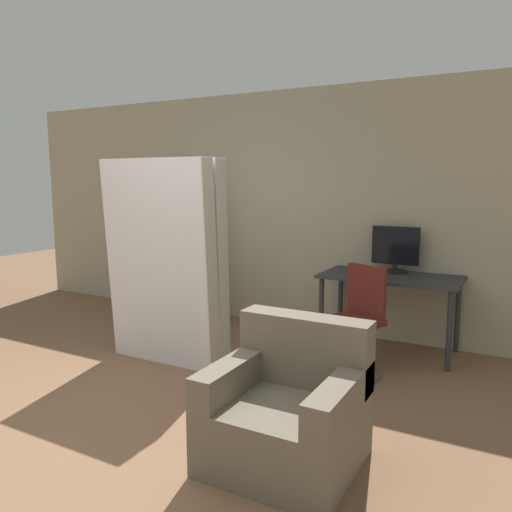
% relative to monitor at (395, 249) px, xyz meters
% --- Properties ---
extents(ground_plane, '(16.00, 16.00, 0.00)m').
position_rel_monitor_xyz_m(ground_plane, '(-1.24, -3.15, -1.01)').
color(ground_plane, brown).
extents(wall_back, '(8.00, 0.06, 2.70)m').
position_rel_monitor_xyz_m(wall_back, '(-1.24, 0.18, 0.34)').
color(wall_back, tan).
rests_on(wall_back, ground).
extents(desk, '(1.33, 0.70, 0.77)m').
position_rel_monitor_xyz_m(desk, '(0.01, -0.20, -0.33)').
color(desk, '#2D2D33').
rests_on(desk, ground).
extents(monitor, '(0.48, 0.25, 0.47)m').
position_rel_monitor_xyz_m(monitor, '(0.00, 0.00, 0.00)').
color(monitor, black).
rests_on(monitor, desk).
extents(office_chair, '(0.57, 0.57, 0.96)m').
position_rel_monitor_xyz_m(office_chair, '(-0.10, -0.95, -0.61)').
color(office_chair, '#4C4C51').
rests_on(office_chair, ground).
extents(bookshelf, '(0.79, 0.34, 1.72)m').
position_rel_monitor_xyz_m(bookshelf, '(-2.73, -0.00, -0.19)').
color(bookshelf, black).
rests_on(bookshelf, ground).
extents(mattress_near, '(1.14, 0.27, 1.90)m').
position_rel_monitor_xyz_m(mattress_near, '(-1.76, -1.54, -0.06)').
color(mattress_near, silver).
rests_on(mattress_near, ground).
extents(mattress_far, '(1.14, 0.23, 1.90)m').
position_rel_monitor_xyz_m(mattress_far, '(-1.76, -1.36, -0.06)').
color(mattress_far, silver).
rests_on(mattress_far, ground).
extents(armchair, '(0.85, 0.80, 0.85)m').
position_rel_monitor_xyz_m(armchair, '(-0.03, -2.47, -0.69)').
color(armchair, '#665B4C').
rests_on(armchair, ground).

